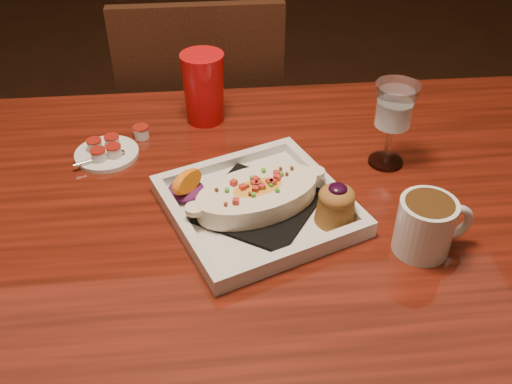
{
  "coord_description": "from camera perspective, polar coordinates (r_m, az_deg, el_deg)",
  "views": [
    {
      "loc": [
        0.01,
        -0.75,
        1.38
      ],
      "look_at": [
        0.09,
        0.03,
        0.77
      ],
      "focal_mm": 40.0,
      "sensor_mm": 36.0,
      "label": 1
    }
  ],
  "objects": [
    {
      "name": "creamer_loose",
      "position": [
        1.18,
        -11.4,
        5.92
      ],
      "size": [
        0.03,
        0.03,
        0.03
      ],
      "color": "silver",
      "rests_on": "table"
    },
    {
      "name": "table",
      "position": [
        1.04,
        -4.74,
        -6.34
      ],
      "size": [
        1.5,
        0.9,
        0.75
      ],
      "color": "maroon",
      "rests_on": "floor"
    },
    {
      "name": "red_tumbler",
      "position": [
        1.2,
        -5.25,
        10.3
      ],
      "size": [
        0.09,
        0.09,
        0.15
      ],
      "primitive_type": "cone",
      "color": "red",
      "rests_on": "table"
    },
    {
      "name": "chair_far",
      "position": [
        1.63,
        -5.15,
        5.51
      ],
      "size": [
        0.42,
        0.42,
        0.93
      ],
      "rotation": [
        0.0,
        0.0,
        3.14
      ],
      "color": "black",
      "rests_on": "floor"
    },
    {
      "name": "saucer",
      "position": [
        1.14,
        -14.82,
        3.88
      ],
      "size": [
        0.12,
        0.12,
        0.08
      ],
      "color": "silver",
      "rests_on": "table"
    },
    {
      "name": "plate",
      "position": [
        0.96,
        0.8,
        -0.9
      ],
      "size": [
        0.37,
        0.37,
        0.08
      ],
      "rotation": [
        0.0,
        0.0,
        0.38
      ],
      "color": "silver",
      "rests_on": "table"
    },
    {
      "name": "coffee_mug",
      "position": [
        0.91,
        16.73,
        -3.08
      ],
      "size": [
        0.12,
        0.09,
        0.09
      ],
      "rotation": [
        0.0,
        0.0,
        0.1
      ],
      "color": "silver",
      "rests_on": "table"
    },
    {
      "name": "goblet",
      "position": [
        1.06,
        13.65,
        7.94
      ],
      "size": [
        0.08,
        0.08,
        0.17
      ],
      "color": "silver",
      "rests_on": "table"
    }
  ]
}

